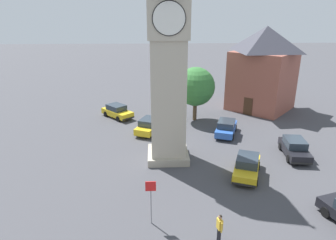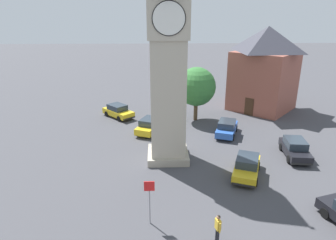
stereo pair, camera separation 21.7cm
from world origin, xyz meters
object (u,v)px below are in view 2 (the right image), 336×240
at_px(building_shop_left, 265,68).
at_px(car_silver_kerb, 118,111).
at_px(clock_tower, 168,29).
at_px(car_red_corner, 295,148).
at_px(car_green_alley, 150,125).
at_px(car_white_side, 227,128).
at_px(tree, 196,87).
at_px(road_sign, 149,195).
at_px(car_black_far, 247,167).
at_px(pedestrian, 218,226).

bearing_deg(building_shop_left, car_silver_kerb, -171.41).
bearing_deg(clock_tower, building_shop_left, 47.37).
relative_size(car_red_corner, car_green_alley, 0.97).
xyz_separation_m(car_white_side, car_green_alley, (-7.71, 0.99, 0.00)).
relative_size(clock_tower, car_white_side, 4.06).
bearing_deg(tree, car_white_side, -60.54).
xyz_separation_m(car_silver_kerb, tree, (8.98, -1.26, 3.13)).
height_order(building_shop_left, road_sign, building_shop_left).
relative_size(building_shop_left, road_sign, 3.64).
relative_size(car_green_alley, road_sign, 1.59).
distance_m(tree, building_shop_left, 9.82).
xyz_separation_m(car_white_side, building_shop_left, (6.30, 8.54, 4.44)).
distance_m(car_red_corner, building_shop_left, 14.40).
relative_size(car_white_side, tree, 0.73).
xyz_separation_m(car_black_far, building_shop_left, (6.60, 16.64, 4.44)).
distance_m(clock_tower, tree, 12.12).
bearing_deg(building_shop_left, car_white_side, -126.42).
bearing_deg(car_red_corner, pedestrian, -130.87).
xyz_separation_m(car_red_corner, pedestrian, (-8.57, -9.90, 0.25)).
relative_size(tree, road_sign, 2.17).
bearing_deg(car_green_alley, pedestrian, -76.37).
height_order(car_red_corner, pedestrian, pedestrian).
distance_m(car_black_far, car_green_alley, 11.73).
relative_size(car_white_side, building_shop_left, 0.44).
xyz_separation_m(car_red_corner, car_black_far, (-5.02, -3.03, 0.00)).
bearing_deg(tree, car_green_alley, -144.89).
bearing_deg(car_black_far, clock_tower, 151.44).
bearing_deg(car_red_corner, building_shop_left, 83.42).
xyz_separation_m(car_green_alley, tree, (5.11, 3.59, 3.13)).
bearing_deg(car_white_side, building_shop_left, 53.58).
height_order(clock_tower, car_silver_kerb, clock_tower).
bearing_deg(road_sign, tree, 74.75).
height_order(car_red_corner, tree, tree).
height_order(car_red_corner, building_shop_left, building_shop_left).
distance_m(clock_tower, car_green_alley, 11.53).
bearing_deg(car_black_far, car_white_side, 87.94).
distance_m(car_white_side, road_sign, 15.31).
xyz_separation_m(car_white_side, road_sign, (-7.47, -13.32, 1.14)).
distance_m(car_black_far, building_shop_left, 18.44).
bearing_deg(car_silver_kerb, pedestrian, -69.62).
height_order(car_red_corner, car_green_alley, same).
bearing_deg(car_silver_kerb, car_green_alley, -51.48).
bearing_deg(car_silver_kerb, car_black_far, -51.04).
distance_m(pedestrian, road_sign, 4.09).
bearing_deg(tree, pedestrian, -93.63).
bearing_deg(car_black_far, tree, 100.28).
bearing_deg(car_red_corner, car_white_side, 133.03).
bearing_deg(tree, car_red_corner, -52.82).
distance_m(car_green_alley, road_sign, 14.36).
xyz_separation_m(pedestrian, tree, (1.24, 19.56, 2.89)).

